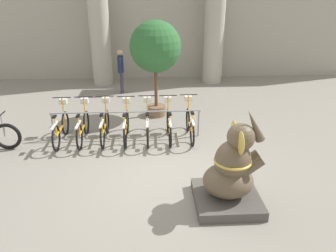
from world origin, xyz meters
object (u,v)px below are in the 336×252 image
at_px(bicycle_0, 61,127).
at_px(bicycle_3, 126,126).
at_px(potted_tree, 155,49).
at_px(bicycle_6, 190,123).
at_px(bicycle_4, 148,125).
at_px(elephant_statue, 231,174).
at_px(person_pedestrian, 121,67).
at_px(bicycle_1, 83,126).
at_px(bicycle_2, 105,125).
at_px(bicycle_5, 169,125).

distance_m(bicycle_0, bicycle_3, 1.71).
bearing_deg(potted_tree, bicycle_6, -63.97).
relative_size(bicycle_3, potted_tree, 0.56).
distance_m(bicycle_0, bicycle_4, 2.29).
distance_m(bicycle_6, elephant_statue, 3.05).
height_order(bicycle_6, person_pedestrian, person_pedestrian).
bearing_deg(bicycle_3, bicycle_1, 178.88).
xyz_separation_m(bicycle_4, elephant_statue, (1.54, -2.98, 0.23)).
distance_m(bicycle_2, bicycle_5, 1.71).
distance_m(bicycle_2, bicycle_3, 0.57).
xyz_separation_m(bicycle_1, potted_tree, (1.99, 1.82, 1.71)).
bearing_deg(bicycle_6, bicycle_0, -178.94).
xyz_separation_m(bicycle_2, bicycle_3, (0.57, -0.06, 0.00)).
relative_size(bicycle_3, bicycle_6, 1.00).
xyz_separation_m(bicycle_1, bicycle_5, (2.28, -0.00, 0.00)).
height_order(bicycle_3, bicycle_4, same).
height_order(bicycle_0, person_pedestrian, person_pedestrian).
distance_m(bicycle_4, person_pedestrian, 4.50).
xyz_separation_m(elephant_statue, person_pedestrian, (-2.56, 7.33, 0.37)).
xyz_separation_m(bicycle_3, bicycle_5, (1.14, 0.02, 0.00)).
xyz_separation_m(bicycle_5, person_pedestrian, (-1.59, 4.35, 0.60)).
distance_m(elephant_statue, person_pedestrian, 7.77).
xyz_separation_m(bicycle_3, bicycle_6, (1.71, 0.06, 0.00)).
bearing_deg(bicycle_6, elephant_statue, -82.46).
bearing_deg(bicycle_0, elephant_statue, -37.64).
bearing_deg(bicycle_6, bicycle_3, -177.91).
xyz_separation_m(bicycle_2, potted_tree, (1.41, 1.79, 1.71)).
bearing_deg(bicycle_0, bicycle_3, 0.03).
xyz_separation_m(bicycle_1, bicycle_3, (1.14, -0.02, 0.00)).
distance_m(bicycle_4, bicycle_6, 1.14).
xyz_separation_m(bicycle_2, elephant_statue, (2.68, -3.01, 0.23)).
relative_size(bicycle_5, potted_tree, 0.56).
bearing_deg(bicycle_2, bicycle_5, -1.17).
bearing_deg(bicycle_5, bicycle_1, 179.96).
bearing_deg(person_pedestrian, bicycle_2, -91.69).
distance_m(bicycle_1, potted_tree, 3.19).
height_order(bicycle_1, bicycle_5, same).
bearing_deg(bicycle_1, person_pedestrian, 80.87).
bearing_deg(bicycle_0, potted_tree, 35.85).
distance_m(bicycle_1, elephant_statue, 4.42).
bearing_deg(bicycle_3, bicycle_0, -179.97).
bearing_deg(bicycle_3, potted_tree, 65.47).
bearing_deg(person_pedestrian, bicycle_0, -106.19).
xyz_separation_m(bicycle_2, person_pedestrian, (0.13, 4.32, 0.60)).
bearing_deg(bicycle_5, elephant_statue, -71.92).
distance_m(bicycle_3, bicycle_4, 0.57).
bearing_deg(elephant_statue, bicycle_4, 117.32).
bearing_deg(bicycle_2, bicycle_4, -1.22).
xyz_separation_m(bicycle_3, elephant_statue, (2.11, -2.95, 0.23)).
bearing_deg(bicycle_0, bicycle_5, 0.43).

